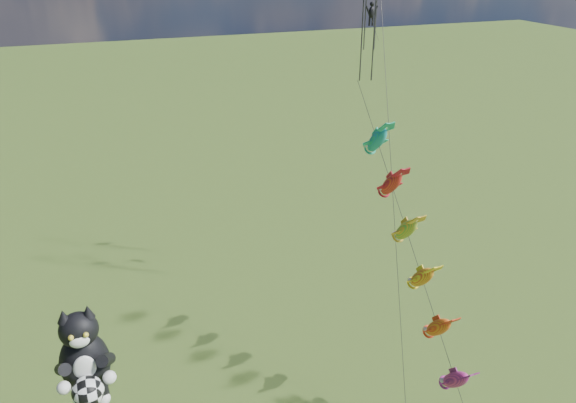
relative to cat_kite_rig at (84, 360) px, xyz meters
name	(u,v)px	position (x,y,z in m)	size (l,w,h in m)	color
cat_kite_rig	(84,360)	(0.00, 0.00, 0.00)	(2.72, 4.25, 10.30)	#503A29
fish_windsock_rig	(414,254)	(16.98, -0.38, 2.49)	(1.26, 15.96, 17.75)	#503A29
parafoil_rig	(373,11)	(19.36, 10.31, 13.62)	(5.57, 16.98, 26.51)	#503A29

